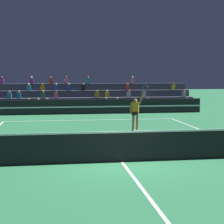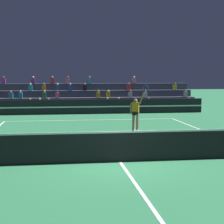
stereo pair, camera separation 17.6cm
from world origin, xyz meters
name	(u,v)px [view 2 (the right image)]	position (x,y,z in m)	size (l,w,h in m)	color
ground_plane	(120,162)	(0.00, 0.00, 0.00)	(120.00, 120.00, 0.00)	#2D7A4C
court_lines	(120,162)	(0.00, 0.00, 0.00)	(11.10, 23.90, 0.01)	white
tennis_net	(120,146)	(0.00, 0.00, 0.54)	(12.00, 0.10, 1.10)	slate
sponsor_banner_wall	(87,107)	(0.00, 15.72, 0.55)	(18.00, 0.26, 1.10)	black
bleacher_stand	(84,100)	(-0.01, 18.89, 0.83)	(18.25, 3.80, 2.83)	#383D4C
tennis_player	(136,112)	(1.93, 6.76, 0.99)	(0.96, 0.52, 2.48)	#9E7051
tennis_ball	(50,137)	(-2.50, 5.19, 0.03)	(0.07, 0.07, 0.07)	#C6DB33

